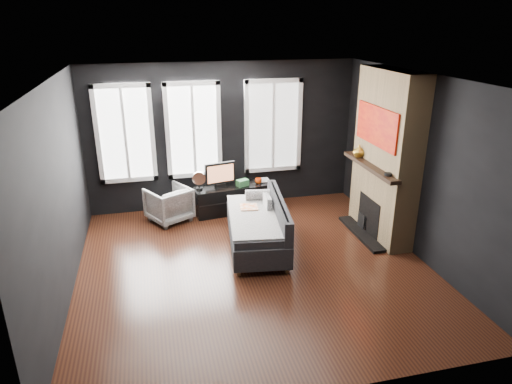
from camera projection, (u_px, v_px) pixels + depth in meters
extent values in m
plane|color=black|center=(254.00, 266.00, 6.69)|extent=(5.00, 5.00, 0.00)
plane|color=white|center=(254.00, 78.00, 5.72)|extent=(5.00, 5.00, 0.00)
cube|color=black|center=(223.00, 136.00, 8.47)|extent=(5.00, 0.02, 2.70)
cube|color=black|center=(58.00, 195.00, 5.66)|extent=(0.02, 5.00, 2.70)
cube|color=black|center=(418.00, 167.00, 6.75)|extent=(0.02, 5.00, 2.70)
cube|color=gray|center=(267.00, 206.00, 7.34)|extent=(0.09, 0.34, 0.34)
imported|color=silver|center=(169.00, 202.00, 8.09)|extent=(0.89, 0.87, 0.69)
imported|color=#D53F0A|center=(258.00, 180.00, 8.51)|extent=(0.14, 0.12, 0.13)
imported|color=#BDB693|center=(259.00, 175.00, 8.62)|extent=(0.18, 0.03, 0.25)
cube|color=#2F6B3C|center=(242.00, 183.00, 8.39)|extent=(0.25, 0.21, 0.12)
imported|color=yellow|center=(359.00, 151.00, 7.61)|extent=(0.25, 0.25, 0.20)
cylinder|color=black|center=(388.00, 174.00, 6.73)|extent=(0.13, 0.13, 0.04)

